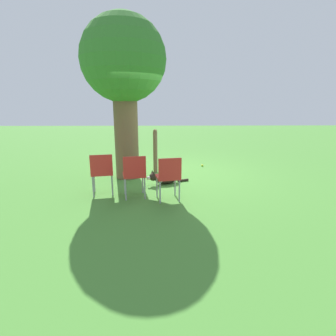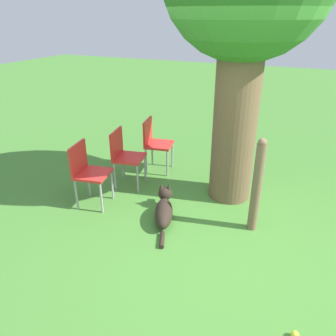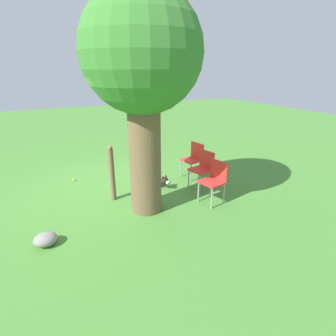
% 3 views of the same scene
% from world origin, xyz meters
% --- Properties ---
extents(ground_plane, '(30.00, 30.00, 0.00)m').
position_xyz_m(ground_plane, '(0.00, 0.00, 0.00)').
color(ground_plane, '#478433').
extents(oak_tree, '(2.02, 2.02, 3.89)m').
position_xyz_m(oak_tree, '(-0.25, 1.10, 2.73)').
color(oak_tree, brown).
rests_on(oak_tree, ground_plane).
extents(dog, '(0.49, 1.02, 0.36)m').
position_xyz_m(dog, '(-0.87, 0.15, 0.14)').
color(dog, '#2D231C').
rests_on(dog, ground_plane).
extents(fence_post, '(0.11, 0.11, 1.19)m').
position_xyz_m(fence_post, '(0.22, 0.40, 0.60)').
color(fence_post, brown).
rests_on(fence_post, ground_plane).
extents(red_chair_0, '(0.50, 0.51, 0.88)m').
position_xyz_m(red_chair_0, '(-1.97, 0.08, 0.53)').
color(red_chair_0, red).
rests_on(red_chair_0, ground_plane).
extents(red_chair_1, '(0.50, 0.51, 0.88)m').
position_xyz_m(red_chair_1, '(-1.80, 0.76, 0.53)').
color(red_chair_1, red).
rests_on(red_chair_1, ground_plane).
extents(red_chair_2, '(0.50, 0.51, 0.88)m').
position_xyz_m(red_chair_2, '(-1.63, 1.44, 0.53)').
color(red_chair_2, red).
rests_on(red_chair_2, ground_plane).
extents(tennis_ball, '(0.07, 0.07, 0.07)m').
position_xyz_m(tennis_ball, '(0.85, -1.00, 0.03)').
color(tennis_ball, '#CCE033').
rests_on(tennis_ball, ground_plane).
extents(garden_rock, '(0.36, 0.33, 0.20)m').
position_xyz_m(garden_rock, '(1.62, 1.45, 0.10)').
color(garden_rock, gray).
rests_on(garden_rock, ground_plane).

